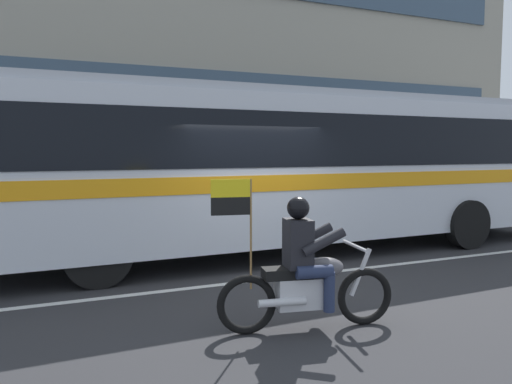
{
  "coord_description": "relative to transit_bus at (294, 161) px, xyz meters",
  "views": [
    {
      "loc": [
        -3.39,
        -7.8,
        2.1
      ],
      "look_at": [
        -0.48,
        -1.19,
        1.49
      ],
      "focal_mm": 35.0,
      "sensor_mm": 36.0,
      "label": 1
    }
  ],
  "objects": [
    {
      "name": "transit_bus",
      "position": [
        0.0,
        0.0,
        0.0
      ],
      "size": [
        12.99,
        2.87,
        3.22
      ],
      "color": "silver",
      "rests_on": "ground_plane"
    },
    {
      "name": "lane_center_stripe",
      "position": [
        -1.43,
        -1.79,
        -1.88
      ],
      "size": [
        26.6,
        0.14,
        0.01
      ],
      "primitive_type": "cube",
      "color": "silver",
      "rests_on": "ground_plane"
    },
    {
      "name": "ground_plane",
      "position": [
        -1.43,
        -1.19,
        -1.88
      ],
      "size": [
        60.0,
        60.0,
        0.0
      ],
      "primitive_type": "plane",
      "color": "#2B2B2D"
    },
    {
      "name": "fire_hydrant",
      "position": [
        0.57,
        2.91,
        -1.37
      ],
      "size": [
        0.22,
        0.3,
        0.75
      ],
      "color": "gold",
      "rests_on": "sidewalk_curb"
    },
    {
      "name": "motorcycle_with_rider",
      "position": [
        -2.0,
        -4.02,
        -1.22
      ],
      "size": [
        2.17,
        0.72,
        1.78
      ],
      "color": "black",
      "rests_on": "ground_plane"
    },
    {
      "name": "office_building_facade",
      "position": [
        -1.43,
        6.19,
        3.62
      ],
      "size": [
        28.0,
        0.89,
        10.98
      ],
      "color": "gray",
      "rests_on": "ground_plane"
    },
    {
      "name": "sidewalk_curb",
      "position": [
        -1.43,
        3.91,
        -1.81
      ],
      "size": [
        28.0,
        3.8,
        0.15
      ],
      "primitive_type": "cube",
      "color": "gray",
      "rests_on": "ground_plane"
    }
  ]
}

